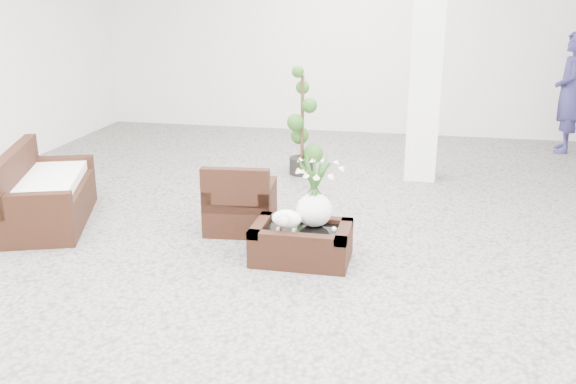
% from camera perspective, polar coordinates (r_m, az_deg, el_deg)
% --- Properties ---
extents(ground, '(11.00, 11.00, 0.00)m').
position_cam_1_polar(ground, '(6.34, 0.19, -5.08)').
color(ground, gray).
rests_on(ground, ground).
extents(column, '(0.40, 0.40, 3.50)m').
position_cam_1_polar(column, '(8.55, 12.23, 12.58)').
color(column, white).
rests_on(column, ground).
extents(coffee_table, '(0.90, 0.60, 0.31)m').
position_cam_1_polar(coffee_table, '(6.05, 1.20, -4.64)').
color(coffee_table, '#32190E').
rests_on(coffee_table, ground).
extents(sheep_figurine, '(0.28, 0.23, 0.21)m').
position_cam_1_polar(sheep_figurine, '(5.88, -0.11, -2.56)').
color(sheep_figurine, white).
rests_on(sheep_figurine, coffee_table).
extents(planter_narcissus, '(0.44, 0.44, 0.80)m').
position_cam_1_polar(planter_narcissus, '(5.93, 2.36, 0.62)').
color(planter_narcissus, white).
rests_on(planter_narcissus, coffee_table).
extents(tealight, '(0.04, 0.04, 0.03)m').
position_cam_1_polar(tealight, '(5.96, 4.09, -3.26)').
color(tealight, white).
rests_on(tealight, coffee_table).
extents(armchair, '(0.75, 0.73, 0.74)m').
position_cam_1_polar(armchair, '(6.76, -4.22, -0.31)').
color(armchair, '#32190E').
rests_on(armchair, ground).
extents(loveseat, '(1.23, 1.71, 0.83)m').
position_cam_1_polar(loveseat, '(7.37, -20.43, 0.47)').
color(loveseat, '#32190E').
rests_on(loveseat, ground).
extents(topiary, '(0.38, 0.38, 1.44)m').
position_cam_1_polar(topiary, '(8.70, 1.27, 6.20)').
color(topiary, '#264E19').
rests_on(topiary, ground).
extents(shopper, '(0.53, 0.72, 1.83)m').
position_cam_1_polar(shopper, '(10.81, 23.58, 8.05)').
color(shopper, navy).
rests_on(shopper, ground).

